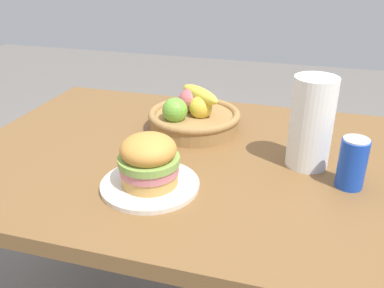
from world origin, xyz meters
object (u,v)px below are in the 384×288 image
(sandwich, at_px, (149,160))
(soda_can, at_px, (352,163))
(paper_towel_roll, at_px, (311,123))
(fruit_basket, at_px, (193,116))
(plate, at_px, (150,185))

(sandwich, xyz_separation_m, soda_can, (0.46, 0.14, -0.01))
(paper_towel_roll, bearing_deg, fruit_basket, 157.91)
(fruit_basket, relative_size, paper_towel_roll, 1.21)
(plate, xyz_separation_m, soda_can, (0.46, 0.14, 0.06))
(plate, height_order, fruit_basket, fruit_basket)
(plate, relative_size, paper_towel_roll, 1.00)
(sandwich, xyz_separation_m, paper_towel_roll, (0.36, 0.22, 0.05))
(plate, distance_m, sandwich, 0.07)
(fruit_basket, xyz_separation_m, paper_towel_roll, (0.35, -0.14, 0.07))
(sandwich, distance_m, fruit_basket, 0.37)
(sandwich, bearing_deg, plate, 135.00)
(sandwich, bearing_deg, fruit_basket, 89.39)
(plate, xyz_separation_m, sandwich, (0.00, -0.00, 0.07))
(soda_can, relative_size, paper_towel_roll, 0.53)
(soda_can, bearing_deg, sandwich, -163.23)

